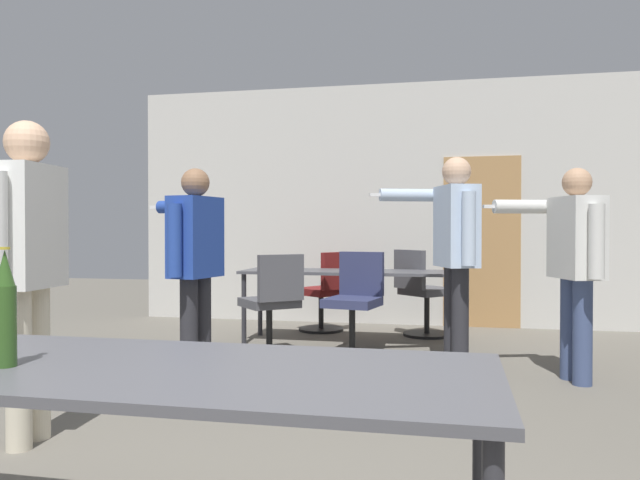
{
  "coord_description": "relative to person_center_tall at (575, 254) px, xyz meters",
  "views": [
    {
      "loc": [
        0.78,
        -1.5,
        1.17
      ],
      "look_at": [
        -0.1,
        2.58,
        1.1
      ],
      "focal_mm": 35.0,
      "sensor_mm": 36.0,
      "label": 1
    }
  ],
  "objects": [
    {
      "name": "beer_bottle",
      "position": [
        -2.24,
        -3.42,
        -0.06
      ],
      "size": [
        0.07,
        0.07,
        0.37
      ],
      "color": "#2D511E",
      "rests_on": "conference_table_near"
    },
    {
      "name": "person_near_casual",
      "position": [
        -2.89,
        -0.52,
        0.01
      ],
      "size": [
        0.74,
        0.75,
        1.65
      ],
      "rotation": [
        0.0,
        0.0,
        1.4
      ],
      "color": "#28282D",
      "rests_on": "ground_plane"
    },
    {
      "name": "office_chair_side_rolled",
      "position": [
        -1.81,
        0.7,
        -0.52
      ],
      "size": [
        0.54,
        0.6,
        0.96
      ],
      "rotation": [
        0.0,
        0.0,
        2.95
      ],
      "color": "black",
      "rests_on": "ground_plane"
    },
    {
      "name": "person_far_watching",
      "position": [
        -3.18,
        -2.1,
        0.09
      ],
      "size": [
        0.83,
        0.63,
        1.76
      ],
      "rotation": [
        0.0,
        0.0,
        1.67
      ],
      "color": "beige",
      "rests_on": "ground_plane"
    },
    {
      "name": "conference_table_near",
      "position": [
        -1.9,
        -3.3,
        -0.29
      ],
      "size": [
        2.28,
        0.81,
        0.75
      ],
      "color": "#4C4C51",
      "rests_on": "ground_plane"
    },
    {
      "name": "office_chair_near_pushed",
      "position": [
        -1.25,
        1.83,
        -0.53
      ],
      "size": [
        0.68,
        0.69,
        0.95
      ],
      "rotation": [
        0.0,
        0.0,
        5.53
      ],
      "color": "black",
      "rests_on": "ground_plane"
    },
    {
      "name": "conference_table_far",
      "position": [
        -1.96,
        1.25,
        -0.3
      ],
      "size": [
        2.21,
        0.66,
        0.75
      ],
      "color": "#4C4C51",
      "rests_on": "ground_plane"
    },
    {
      "name": "person_center_tall",
      "position": [
        0.0,
        0.0,
        0.0
      ],
      "size": [
        0.89,
        0.66,
        1.64
      ],
      "rotation": [
        0.0,
        0.0,
        1.88
      ],
      "color": "#3D4C75",
      "rests_on": "ground_plane"
    },
    {
      "name": "back_wall",
      "position": [
        -1.66,
        2.7,
        0.5
      ],
      "size": [
        6.5,
        0.12,
        2.98
      ],
      "color": "beige",
      "rests_on": "ground_plane"
    },
    {
      "name": "person_right_polo",
      "position": [
        -0.9,
        0.24,
        0.09
      ],
      "size": [
        0.93,
        0.64,
        1.77
      ],
      "rotation": [
        0.0,
        0.0,
        1.91
      ],
      "color": "#28282D",
      "rests_on": "ground_plane"
    },
    {
      "name": "office_chair_far_right",
      "position": [
        -2.35,
        1.94,
        -0.55
      ],
      "size": [
        0.68,
        0.67,
        0.92
      ],
      "rotation": [
        0.0,
        0.0,
        0.96
      ],
      "color": "black",
      "rests_on": "ground_plane"
    },
    {
      "name": "office_chair_mid_tucked",
      "position": [
        -2.55,
        0.48,
        -0.53
      ],
      "size": [
        0.68,
        0.69,
        0.95
      ],
      "rotation": [
        0.0,
        0.0,
        0.71
      ],
      "color": "black",
      "rests_on": "ground_plane"
    }
  ]
}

